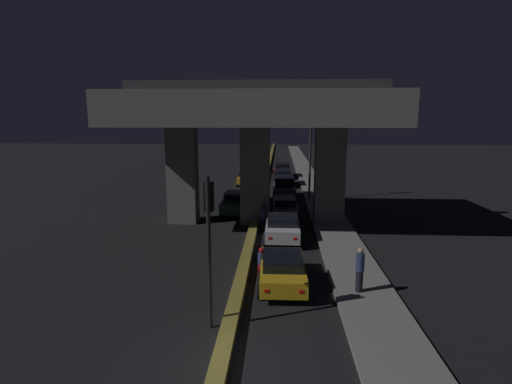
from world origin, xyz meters
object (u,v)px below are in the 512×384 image
Objects in this scene: car_dark_red_third_oncoming at (255,165)px; car_grey_third at (285,206)px; car_white_second at (283,227)px; car_dark_green_lead_oncoming at (235,202)px; car_taxi_yellow_lead at (282,269)px; motorcycle_red_filtering_near at (261,266)px; car_taxi_yellow_second_oncoming at (248,178)px; street_lamp at (308,139)px; pedestrian_on_sidewalk at (360,270)px; car_dark_green_fifth at (283,177)px; motorcycle_blue_filtering_mid at (264,219)px; traffic_light_left_of_median at (209,226)px; car_dark_red_sixth at (282,170)px; car_grey_fourth at (284,187)px.

car_grey_third is at bearing 7.81° from car_dark_red_third_oncoming.
car_dark_green_lead_oncoming reaches higher than car_white_second.
motorcycle_red_filtering_near reaches higher than car_taxi_yellow_lead.
car_taxi_yellow_second_oncoming reaches higher than car_grey_third.
street_lamp is 8.84m from car_dark_green_lead_oncoming.
car_dark_green_lead_oncoming reaches higher than car_taxi_yellow_second_oncoming.
car_dark_red_third_oncoming reaches higher than car_taxi_yellow_lead.
pedestrian_on_sidewalk is at bearing -169.04° from car_grey_third.
car_dark_green_fifth is 16.98m from motorcycle_blue_filtering_mid.
traffic_light_left_of_median is 2.87× the size of pedestrian_on_sidewalk.
car_dark_red_third_oncoming is (0.03, 22.90, 0.13)m from car_dark_green_lead_oncoming.
motorcycle_red_filtering_near is at bearing 175.94° from car_dark_red_sixth.
car_grey_fourth reaches higher than car_dark_green_lead_oncoming.
car_taxi_yellow_lead is 0.87× the size of car_dark_red_sixth.
traffic_light_left_of_median reaches higher than car_taxi_yellow_second_oncoming.
car_taxi_yellow_second_oncoming reaches higher than car_taxi_yellow_lead.
car_dark_green_fifth is (-0.07, 13.26, 0.19)m from car_grey_third.
car_taxi_yellow_second_oncoming is at bearing 103.71° from pedestrian_on_sidewalk.
pedestrian_on_sidewalk is at bearing -173.04° from car_grey_fourth.
car_grey_fourth is at bearing 178.42° from car_dark_red_sixth.
car_taxi_yellow_lead is 12.23m from car_grey_third.
car_dark_red_third_oncoming is (-0.96, 39.19, -2.53)m from traffic_light_left_of_median.
motorcycle_red_filtering_near is (2.61, -25.25, -0.12)m from car_taxi_yellow_second_oncoming.
car_dark_red_sixth is 1.06× the size of car_dark_green_lead_oncoming.
traffic_light_left_of_median is 10.42m from car_white_second.
street_lamp is 1.96× the size of car_dark_green_fifth.
car_dark_red_sixth is 23.07m from motorcycle_blue_filtering_mid.
pedestrian_on_sidewalk reaches higher than car_taxi_yellow_second_oncoming.
car_dark_red_sixth is 1.13× the size of car_taxi_yellow_second_oncoming.
car_grey_fourth is at bearing -3.56° from motorcycle_blue_filtering_mid.
car_dark_green_lead_oncoming is at bearing 148.29° from car_grey_fourth.
car_taxi_yellow_second_oncoming is at bearing 92.19° from traffic_light_left_of_median.
pedestrian_on_sidewalk is at bearing -152.36° from motorcycle_blue_filtering_mid.
pedestrian_on_sidewalk is at bearing -177.13° from car_dark_red_sixth.
car_dark_red_third_oncoming is at bearing 107.45° from street_lamp.
car_dark_red_third_oncoming reaches higher than car_dark_green_fifth.
car_white_second is 19.22m from car_dark_green_fifth.
car_taxi_yellow_lead is (2.39, 3.50, -2.75)m from traffic_light_left_of_median.
car_taxi_yellow_lead is at bearing 4.46° from car_dark_red_third_oncoming.
car_dark_red_third_oncoming is at bearing 91.40° from traffic_light_left_of_median.
motorcycle_blue_filtering_mid reaches higher than car_grey_third.
motorcycle_blue_filtering_mid is (-1.36, -3.67, -0.06)m from car_grey_third.
car_dark_green_lead_oncoming is at bearing 80.28° from car_grey_third.
car_grey_fourth is at bearing 156.67° from street_lamp.
motorcycle_red_filtering_near is at bearing 176.58° from car_dark_green_fifth.
car_grey_third is 1.05× the size of car_taxi_yellow_second_oncoming.
car_taxi_yellow_lead is at bearing 178.66° from car_dark_green_fifth.
car_grey_fourth is 2.15× the size of motorcycle_blue_filtering_mid.
pedestrian_on_sidewalk is at bearing 25.98° from car_dark_green_lead_oncoming.
motorcycle_red_filtering_near is at bearing 6.37° from car_taxi_yellow_second_oncoming.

